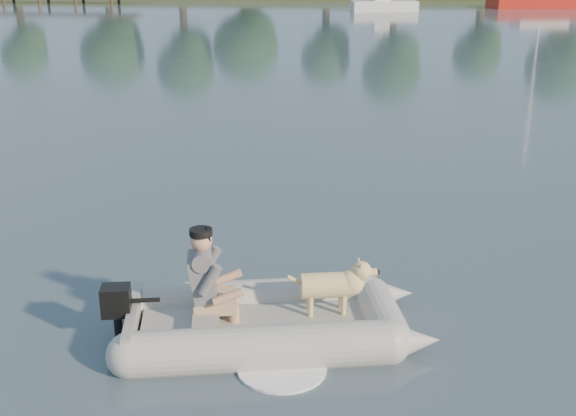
# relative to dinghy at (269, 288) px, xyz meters

# --- Properties ---
(water) EXTENTS (160.00, 160.00, 0.00)m
(water) POSITION_rel_dinghy_xyz_m (-0.16, 0.24, -0.54)
(water) COLOR slate
(water) RESTS_ON ground
(dinghy) EXTENTS (4.90, 3.93, 1.28)m
(dinghy) POSITION_rel_dinghy_xyz_m (0.00, 0.00, 0.00)
(dinghy) COLOR #A8A8A3
(dinghy) RESTS_ON water
(man) EXTENTS (0.76, 0.69, 0.99)m
(man) POSITION_rel_dinghy_xyz_m (-0.64, -0.08, 0.17)
(man) COLOR slate
(man) RESTS_ON dinghy
(dog) EXTENTS (0.90, 0.47, 0.57)m
(dog) POSITION_rel_dinghy_xyz_m (0.57, 0.16, -0.06)
(dog) COLOR tan
(dog) RESTS_ON dinghy
(outboard_motor) EXTENTS (0.43, 0.34, 0.72)m
(outboard_motor) POSITION_rel_dinghy_xyz_m (-1.49, -0.30, -0.25)
(outboard_motor) COLOR black
(outboard_motor) RESTS_ON dinghy
(sailboat) EXTENTS (9.09, 4.45, 12.00)m
(sailboat) POSITION_rel_dinghy_xyz_m (14.46, 50.84, -0.01)
(sailboat) COLOR #B21E14
(sailboat) RESTS_ON water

